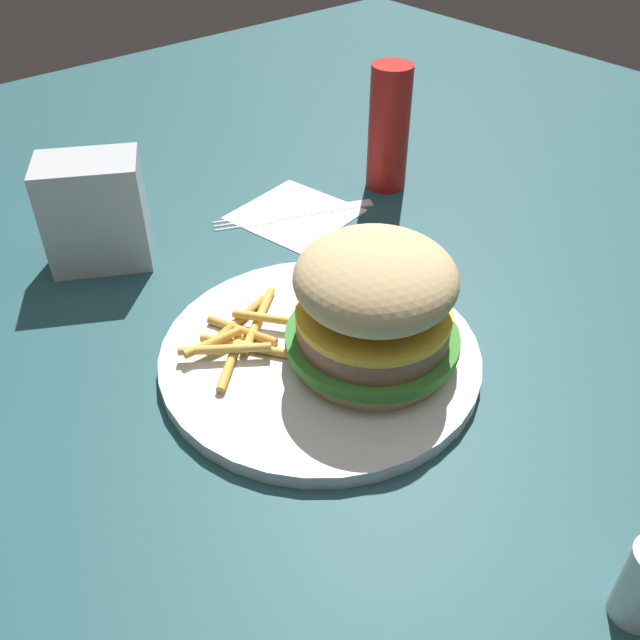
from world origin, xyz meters
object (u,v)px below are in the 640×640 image
at_px(napkin_dispenser, 95,212).
at_px(sandwich, 374,304).
at_px(plate, 320,356).
at_px(napkin, 295,214).
at_px(fork, 293,212).
at_px(ketchup_bottle, 389,128).
at_px(fries_pile, 241,336).

bearing_deg(napkin_dispenser, sandwich, -42.42).
relative_size(plate, napkin, 2.29).
height_order(plate, napkin, plate).
height_order(plate, fork, plate).
bearing_deg(sandwich, plate, 129.15).
xyz_separation_m(sandwich, napkin, (0.10, 0.22, -0.06)).
height_order(sandwich, ketchup_bottle, ketchup_bottle).
bearing_deg(fork, napkin, -23.12).
relative_size(plate, fries_pile, 2.28).
bearing_deg(napkin_dispenser, plate, -45.75).
bearing_deg(ketchup_bottle, fries_pile, -155.65).
relative_size(sandwich, fries_pile, 1.20).
xyz_separation_m(napkin, napkin_dispenser, (-0.19, 0.05, 0.05)).
xyz_separation_m(fries_pile, napkin_dispenser, (-0.02, 0.20, 0.03)).
xyz_separation_m(fries_pile, fork, (0.17, 0.15, -0.01)).
bearing_deg(fries_pile, sandwich, -50.23).
bearing_deg(napkin_dispenser, napkin, 14.91).
distance_m(sandwich, fries_pile, 0.11).
relative_size(fries_pile, fork, 0.67).
xyz_separation_m(napkin_dispenser, ketchup_bottle, (0.31, -0.06, 0.02)).
bearing_deg(fork, plate, -123.12).
height_order(fries_pile, fork, fries_pile).
bearing_deg(napkin, sandwich, -114.56).
distance_m(sandwich, napkin, 0.25).
height_order(plate, sandwich, sandwich).
bearing_deg(plate, fries_pile, 130.15).
distance_m(napkin, napkin_dispenser, 0.20).
bearing_deg(plate, napkin, 56.49).
distance_m(fork, ketchup_bottle, 0.14).
xyz_separation_m(sandwich, ketchup_bottle, (0.22, 0.21, 0.01)).
xyz_separation_m(fries_pile, napkin, (0.17, 0.14, -0.02)).
height_order(sandwich, napkin, sandwich).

